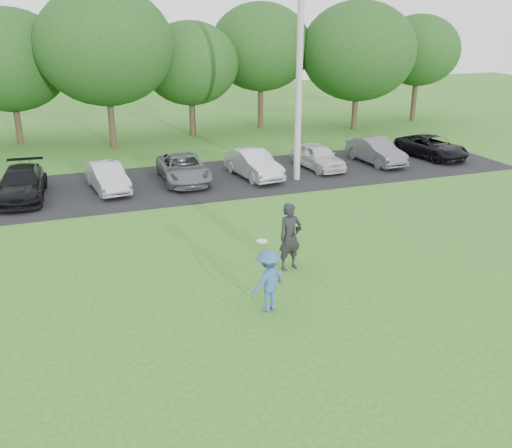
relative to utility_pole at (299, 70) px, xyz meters
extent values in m
plane|color=#2C671D|center=(-4.98, -11.67, -4.86)|extent=(100.00, 100.00, 0.00)
cube|color=black|center=(-4.98, 1.33, -4.85)|extent=(32.00, 6.50, 0.03)
cylinder|color=#9C9D98|center=(0.00, 0.00, 0.00)|extent=(0.28, 0.28, 9.72)
imported|color=#335892|center=(-5.65, -10.90, -4.04)|extent=(1.21, 0.99, 1.64)
cylinder|color=white|center=(-5.81, -10.85, -2.97)|extent=(0.27, 0.27, 0.04)
imported|color=black|center=(-4.14, -8.78, -3.85)|extent=(0.81, 0.60, 2.02)
cube|color=black|center=(-3.96, -8.96, -3.56)|extent=(0.15, 0.12, 0.10)
imported|color=black|center=(-11.65, 1.20, -4.21)|extent=(2.10, 4.45, 1.25)
imported|color=#AAACB1|center=(-8.27, 1.19, -4.25)|extent=(1.66, 3.65, 1.16)
imported|color=slate|center=(-4.90, 1.46, -4.24)|extent=(2.16, 4.34, 1.18)
imported|color=#B7B9BE|center=(-1.73, 1.00, -4.21)|extent=(1.82, 3.94, 1.25)
imported|color=silver|center=(1.74, 1.42, -4.23)|extent=(1.73, 3.63, 1.20)
imported|color=#525459|center=(4.95, 1.37, -4.21)|extent=(1.53, 3.83, 1.24)
imported|color=black|center=(8.33, 1.43, -4.26)|extent=(2.55, 4.35, 1.14)
cylinder|color=#38281C|center=(-11.98, 12.73, -3.76)|extent=(0.36, 0.36, 2.20)
ellipsoid|color=#214C19|center=(-11.98, 12.73, -0.16)|extent=(6.68, 6.68, 5.68)
cylinder|color=#38281C|center=(-6.98, 9.93, -3.51)|extent=(0.36, 0.36, 2.70)
ellipsoid|color=#214C19|center=(-6.98, 9.93, 0.62)|extent=(7.42, 7.42, 6.31)
cylinder|color=#38281C|center=(-1.98, 11.33, -3.76)|extent=(0.36, 0.36, 2.20)
ellipsoid|color=#214C19|center=(-1.98, 11.33, -0.50)|extent=(5.76, 5.76, 4.90)
cylinder|color=#38281C|center=(3.02, 12.73, -3.51)|extent=(0.36, 0.36, 2.70)
ellipsoid|color=#214C19|center=(3.02, 12.73, 0.28)|extent=(6.50, 6.50, 5.53)
cylinder|color=#38281C|center=(8.52, 9.93, -3.76)|extent=(0.36, 0.36, 2.20)
ellipsoid|color=#214C19|center=(8.52, 9.93, 0.05)|extent=(7.24, 7.24, 6.15)
cylinder|color=#38281C|center=(14.02, 11.33, -3.51)|extent=(0.36, 0.36, 2.70)
ellipsoid|color=#214C19|center=(14.02, 11.33, -0.07)|extent=(5.58, 5.58, 4.74)
camera|label=1|loc=(-10.40, -22.92, 2.23)|focal=40.00mm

